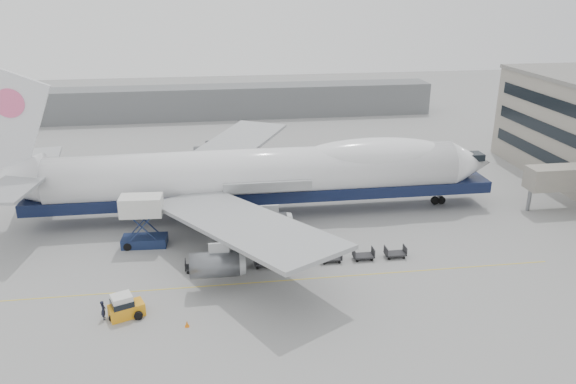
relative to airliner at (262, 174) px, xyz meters
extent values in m
plane|color=gray|center=(-0.64, -12.00, -5.62)|extent=(260.00, 260.00, 0.00)
cube|color=gold|center=(-0.64, -18.00, -5.62)|extent=(60.00, 0.15, 0.01)
cube|color=gray|center=(39.36, -4.00, -1.12)|extent=(9.00, 3.00, 3.00)
cylinder|color=slate|center=(35.36, -4.00, -4.12)|extent=(0.50, 0.50, 3.00)
cube|color=slate|center=(-10.64, 58.00, -2.12)|extent=(110.00, 8.00, 7.00)
cylinder|color=white|center=(-0.64, 0.00, 0.08)|extent=(52.00, 6.40, 6.40)
cube|color=#0E1633|center=(0.36, 0.00, -2.48)|extent=(60.00, 5.76, 1.50)
cone|color=white|center=(28.36, 0.00, 0.08)|extent=(6.00, 6.40, 6.40)
cone|color=white|center=(-31.14, 0.00, 0.68)|extent=(9.00, 6.40, 6.40)
ellipsoid|color=white|center=(14.96, 0.00, 1.84)|extent=(20.67, 5.78, 4.56)
cube|color=white|center=(-29.64, 0.00, 7.58)|extent=(10.52, 0.50, 13.56)
cylinder|color=pink|center=(-29.14, 0.00, 10.08)|extent=(3.40, 0.30, 3.40)
cube|color=#9EA0A3|center=(-3.64, -14.28, -0.52)|extent=(20.35, 26.74, 2.26)
cube|color=#9EA0A3|center=(-3.64, 14.28, -0.52)|extent=(20.35, 26.74, 2.26)
cylinder|color=#595B60|center=(-6.64, 19.00, -2.72)|extent=(4.80, 2.60, 2.60)
cylinder|color=#595B60|center=(-0.64, 10.00, -2.72)|extent=(4.80, 2.60, 2.60)
cylinder|color=#595B60|center=(-0.64, -10.00, -2.72)|extent=(4.80, 2.60, 2.60)
cylinder|color=#595B60|center=(-6.64, -19.00, -2.72)|extent=(4.80, 2.60, 2.60)
cylinder|color=slate|center=(24.36, 0.00, -4.37)|extent=(0.36, 0.36, 2.50)
cylinder|color=black|center=(24.36, 0.00, -5.07)|extent=(1.10, 0.45, 1.10)
cylinder|color=slate|center=(-3.64, -3.00, -4.37)|extent=(0.36, 0.36, 2.50)
cylinder|color=black|center=(-3.64, -3.00, -5.07)|extent=(1.10, 0.45, 1.10)
cylinder|color=slate|center=(-3.64, 3.00, -4.37)|extent=(0.36, 0.36, 2.50)
cylinder|color=black|center=(-3.64, 3.00, -5.07)|extent=(1.10, 0.45, 1.10)
cube|color=#18254A|center=(-14.54, -7.50, -5.06)|extent=(5.25, 2.75, 1.12)
cube|color=silver|center=(-14.54, -7.50, -0.62)|extent=(4.85, 2.93, 2.25)
cube|color=#18254A|center=(-14.54, -8.62, -2.82)|extent=(3.65, 0.34, 4.03)
cube|color=#18254A|center=(-14.54, -6.38, -2.82)|extent=(3.65, 0.34, 4.03)
cube|color=slate|center=(-14.54, -5.86, -0.62)|extent=(2.52, 1.37, 0.15)
cylinder|color=black|center=(-16.38, -8.52, -5.16)|extent=(0.92, 0.36, 0.92)
cylinder|color=black|center=(-16.38, -6.48, -5.16)|extent=(0.92, 0.36, 0.92)
cylinder|color=black|center=(-12.70, -8.52, -5.16)|extent=(0.92, 0.36, 0.92)
cylinder|color=black|center=(-12.70, -6.48, -5.16)|extent=(0.92, 0.36, 0.92)
cube|color=orange|center=(-14.81, -22.38, -5.02)|extent=(3.49, 2.68, 1.22)
cube|color=silver|center=(-15.12, -22.50, -3.91)|extent=(2.22, 2.09, 1.11)
cube|color=black|center=(-15.12, -22.50, -4.13)|extent=(2.36, 2.24, 0.55)
cylinder|color=black|center=(-15.92, -23.10, -5.24)|extent=(0.77, 0.33, 0.77)
cylinder|color=black|center=(-15.92, -21.66, -5.24)|extent=(0.77, 0.33, 0.77)
cylinder|color=black|center=(-13.71, -23.10, -5.24)|extent=(0.77, 0.33, 0.77)
cylinder|color=black|center=(-13.71, -21.66, -5.24)|extent=(0.77, 0.33, 0.77)
imported|color=black|center=(-16.81, -22.58, -4.68)|extent=(0.58, 0.76, 1.88)
cone|color=orange|center=(-9.32, -24.89, -5.33)|extent=(0.38, 0.38, 0.59)
cube|color=orange|center=(-9.32, -24.89, -5.61)|extent=(0.40, 0.40, 0.03)
cube|color=#2D2D30|center=(-8.60, -14.60, -5.17)|extent=(2.30, 1.35, 0.18)
cube|color=#2D2D30|center=(-9.70, -14.60, -4.77)|extent=(0.08, 1.35, 0.90)
cube|color=#2D2D30|center=(-7.50, -14.60, -4.77)|extent=(0.08, 1.35, 0.90)
cylinder|color=black|center=(-9.45, -15.15, -5.47)|extent=(0.30, 0.12, 0.30)
cylinder|color=black|center=(-9.45, -14.05, -5.47)|extent=(0.30, 0.12, 0.30)
cylinder|color=black|center=(-7.75, -15.15, -5.47)|extent=(0.30, 0.12, 0.30)
cylinder|color=black|center=(-7.75, -14.05, -5.47)|extent=(0.30, 0.12, 0.30)
cube|color=#2D2D30|center=(-4.94, -14.60, -5.17)|extent=(2.30, 1.35, 0.18)
cube|color=#2D2D30|center=(-6.04, -14.60, -4.77)|extent=(0.08, 1.35, 0.90)
cube|color=#2D2D30|center=(-3.84, -14.60, -4.77)|extent=(0.08, 1.35, 0.90)
cylinder|color=black|center=(-5.79, -15.15, -5.47)|extent=(0.30, 0.12, 0.30)
cylinder|color=black|center=(-5.79, -14.05, -5.47)|extent=(0.30, 0.12, 0.30)
cylinder|color=black|center=(-4.09, -15.15, -5.47)|extent=(0.30, 0.12, 0.30)
cylinder|color=black|center=(-4.09, -14.05, -5.47)|extent=(0.30, 0.12, 0.30)
cube|color=#2D2D30|center=(-1.29, -14.60, -5.17)|extent=(2.30, 1.35, 0.18)
cube|color=#2D2D30|center=(-2.39, -14.60, -4.77)|extent=(0.08, 1.35, 0.90)
cube|color=#2D2D30|center=(-0.19, -14.60, -4.77)|extent=(0.08, 1.35, 0.90)
cylinder|color=black|center=(-2.14, -15.15, -5.47)|extent=(0.30, 0.12, 0.30)
cylinder|color=black|center=(-2.14, -14.05, -5.47)|extent=(0.30, 0.12, 0.30)
cylinder|color=black|center=(-0.44, -15.15, -5.47)|extent=(0.30, 0.12, 0.30)
cylinder|color=black|center=(-0.44, -14.05, -5.47)|extent=(0.30, 0.12, 0.30)
cube|color=#2D2D30|center=(2.37, -14.60, -5.17)|extent=(2.30, 1.35, 0.18)
cube|color=#2D2D30|center=(1.27, -14.60, -4.77)|extent=(0.08, 1.35, 0.90)
cube|color=#2D2D30|center=(3.47, -14.60, -4.77)|extent=(0.08, 1.35, 0.90)
cylinder|color=black|center=(1.52, -15.15, -5.47)|extent=(0.30, 0.12, 0.30)
cylinder|color=black|center=(1.52, -14.05, -5.47)|extent=(0.30, 0.12, 0.30)
cylinder|color=black|center=(3.22, -15.15, -5.47)|extent=(0.30, 0.12, 0.30)
cylinder|color=black|center=(3.22, -14.05, -5.47)|extent=(0.30, 0.12, 0.30)
cube|color=#2D2D30|center=(6.02, -14.60, -5.17)|extent=(2.30, 1.35, 0.18)
cube|color=#2D2D30|center=(4.92, -14.60, -4.77)|extent=(0.08, 1.35, 0.90)
cube|color=#2D2D30|center=(7.12, -14.60, -4.77)|extent=(0.08, 1.35, 0.90)
cylinder|color=black|center=(5.17, -15.15, -5.47)|extent=(0.30, 0.12, 0.30)
cylinder|color=black|center=(5.17, -14.05, -5.47)|extent=(0.30, 0.12, 0.30)
cylinder|color=black|center=(6.87, -15.15, -5.47)|extent=(0.30, 0.12, 0.30)
cylinder|color=black|center=(6.87, -14.05, -5.47)|extent=(0.30, 0.12, 0.30)
cube|color=#2D2D30|center=(9.68, -14.60, -5.17)|extent=(2.30, 1.35, 0.18)
cube|color=#2D2D30|center=(8.58, -14.60, -4.77)|extent=(0.08, 1.35, 0.90)
cube|color=#2D2D30|center=(10.78, -14.60, -4.77)|extent=(0.08, 1.35, 0.90)
cylinder|color=black|center=(8.83, -15.15, -5.47)|extent=(0.30, 0.12, 0.30)
cylinder|color=black|center=(8.83, -14.05, -5.47)|extent=(0.30, 0.12, 0.30)
cylinder|color=black|center=(10.53, -15.15, -5.47)|extent=(0.30, 0.12, 0.30)
cylinder|color=black|center=(10.53, -14.05, -5.47)|extent=(0.30, 0.12, 0.30)
cube|color=#2D2D30|center=(13.33, -14.60, -5.17)|extent=(2.30, 1.35, 0.18)
cube|color=#2D2D30|center=(12.23, -14.60, -4.77)|extent=(0.08, 1.35, 0.90)
cube|color=#2D2D30|center=(14.43, -14.60, -4.77)|extent=(0.08, 1.35, 0.90)
cylinder|color=black|center=(12.48, -15.15, -5.47)|extent=(0.30, 0.12, 0.30)
cylinder|color=black|center=(12.48, -14.05, -5.47)|extent=(0.30, 0.12, 0.30)
cylinder|color=black|center=(14.18, -15.15, -5.47)|extent=(0.30, 0.12, 0.30)
cylinder|color=black|center=(14.18, -14.05, -5.47)|extent=(0.30, 0.12, 0.30)
camera|label=1|loc=(-6.58, -68.31, 23.14)|focal=35.00mm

